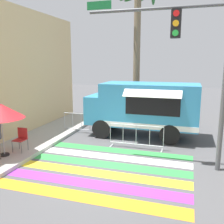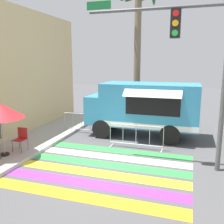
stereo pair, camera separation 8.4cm
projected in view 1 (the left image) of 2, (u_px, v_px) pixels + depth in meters
The scene contains 9 objects.
ground_plane at pixel (98, 168), 8.77m from camera, with size 60.00×60.00×0.00m, color #4C4C4F.
crosswalk_painted at pixel (98, 168), 8.74m from camera, with size 6.40×4.36×0.01m.
food_truck at pixel (141, 106), 12.26m from camera, with size 5.39×2.54×2.65m.
traffic_signal_pole at pixel (195, 51), 8.10m from camera, with size 4.81×0.29×5.82m.
patio_umbrella at pixel (1, 111), 9.19m from camera, with size 1.72×1.72×2.02m.
folding_chair at pixel (21, 137), 9.96m from camera, with size 0.44×0.44×0.92m.
barricade_front at pixel (136, 137), 10.63m from camera, with size 2.33×0.44×1.04m.
barricade_side at pixel (81, 123), 13.00m from camera, with size 1.97×0.44×1.04m.
palm_tree at pixel (137, 35), 14.51m from camera, with size 2.27×2.27×7.94m.
Camera 1 is at (2.90, -7.70, 3.65)m, focal length 40.00 mm.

